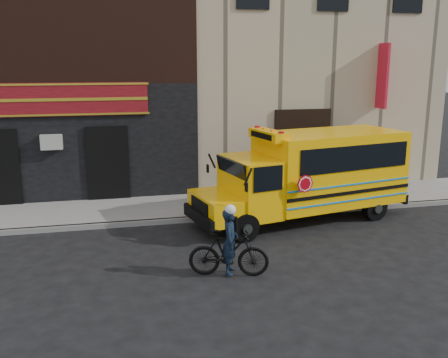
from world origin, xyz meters
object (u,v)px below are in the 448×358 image
bicycle (229,253)px  cyclist (230,243)px  sign_pole (273,166)px  school_bus (312,172)px

bicycle → cyclist: cyclist is taller
sign_pole → bicycle: size_ratio=1.47×
school_bus → bicycle: 5.17m
school_bus → bicycle: bearing=-134.0°
sign_pole → bicycle: sign_pole is taller
school_bus → sign_pole: school_bus is taller
bicycle → school_bus: bearing=-27.6°
school_bus → cyclist: (-3.48, -3.61, -0.73)m
school_bus → sign_pole: bearing=128.5°
school_bus → bicycle: size_ratio=3.85×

